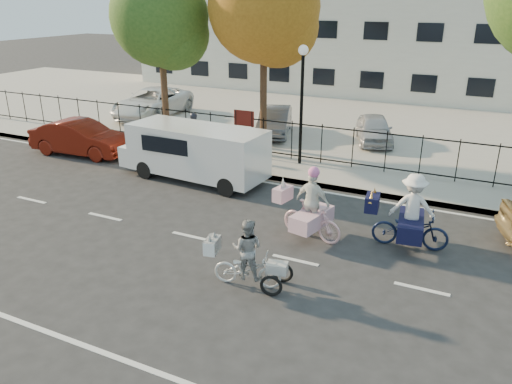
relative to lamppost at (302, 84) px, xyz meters
The scene contains 20 objects.
ground 7.50m from the lamppost, 94.21° to the right, with size 120.00×120.00×0.00m, color #333334.
road_markings 7.49m from the lamppost, 94.21° to the right, with size 60.00×9.52×0.01m, color silver, non-canonical shape.
curb 3.54m from the lamppost, 105.95° to the right, with size 60.00×0.10×0.15m, color #A8A399.
sidewalk 3.16m from the lamppost, 125.54° to the right, with size 60.00×2.20×0.15m, color #A8A399.
parking_lot 8.76m from the lamppost, 93.49° to the left, with size 60.00×15.60×0.15m, color #A8A399.
iron_fence 2.30m from the lamppost, 141.34° to the left, with size 58.00×0.06×1.50m, color black, non-canonical shape.
building 18.21m from the lamppost, 91.57° to the left, with size 34.00×10.00×6.00m, color silver.
lamppost is the anchor object (origin of this frame).
street_sign 2.90m from the lamppost, behind, with size 0.85×0.06×1.80m.
zebra_trike 8.89m from the lamppost, 76.82° to the right, with size 1.88×0.95×1.60m.
unicorn_bike 6.44m from the lamppost, 66.35° to the right, with size 2.05×1.46×2.02m.
bull_bike 7.25m from the lamppost, 45.19° to the right, with size 2.18×1.51×1.99m.
white_van 4.52m from the lamppost, 134.41° to the right, with size 5.47×2.17×1.90m.
red_sedan 9.22m from the lamppost, 164.91° to the right, with size 1.47×4.22×1.39m, color #60150B.
pedestrian 4.78m from the lamppost, behind, with size 0.61×0.40×1.68m, color black.
lot_car_b 10.93m from the lamppost, 157.09° to the left, with size 2.40×5.20×1.44m, color white.
lot_car_c 4.94m from the lamppost, 126.33° to the left, with size 1.31×3.76×1.24m, color #54555D.
lot_car_d 5.13m from the lamppost, 66.36° to the left, with size 1.38×3.42×1.17m, color #B0B2B8.
tree_west 6.56m from the lamppost, behind, with size 3.96×3.96×7.26m.
tree_mid 3.37m from the lamppost, 145.62° to the left, with size 4.27×4.27×7.82m.
Camera 1 is at (6.79, -10.14, 6.03)m, focal length 35.00 mm.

